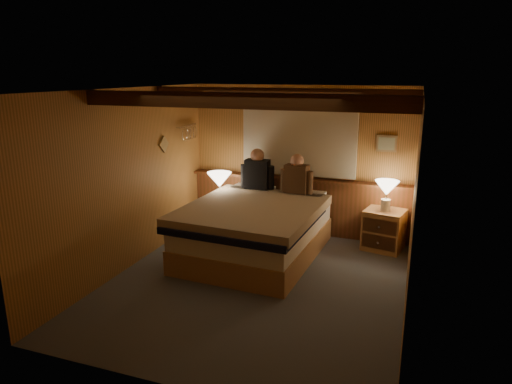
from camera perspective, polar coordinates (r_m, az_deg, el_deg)
The scene contains 19 objects.
floor at distance 5.91m, azimuth -0.00°, elevation -11.27°, with size 4.20×4.20×0.00m, color #4F545E.
ceiling at distance 5.31m, azimuth -0.00°, elevation 12.69°, with size 4.20×4.20×0.00m, color #D7A550.
wall_back at distance 7.45m, azimuth 5.41°, elevation 3.93°, with size 3.60×3.60×0.00m, color #C88648.
wall_left at distance 6.30m, azimuth -15.62°, elevation 1.45°, with size 4.20×4.20×0.00m, color #C88648.
wall_right at distance 5.19m, azimuth 19.08°, elevation -1.63°, with size 4.20×4.20×0.00m, color #C88648.
wall_front at distance 3.67m, azimuth -11.11°, elevation -7.81°, with size 3.60×3.60×0.00m, color #C88648.
wainscot at distance 7.56m, azimuth 5.16°, elevation -1.48°, with size 3.60×0.23×0.94m.
curtain_window at distance 7.33m, azimuth 5.34°, elevation 6.30°, with size 2.18×0.09×1.11m.
ceiling_beams at distance 5.45m, azimuth 0.54°, elevation 11.80°, with size 3.60×1.65×0.16m.
coat_rail at distance 7.50m, azimuth -8.46°, elevation 7.53°, with size 0.05×0.55×0.24m.
framed_print at distance 7.17m, azimuth 16.01°, elevation 5.84°, with size 0.30×0.04×0.25m.
bed at distance 6.58m, azimuth -0.11°, elevation -4.64°, with size 1.89×2.39×0.78m.
nightstand_left at distance 7.54m, azimuth -4.75°, elevation -3.25°, with size 0.56×0.53×0.53m.
nightstand_right at distance 7.11m, azimuth 15.68°, elevation -4.56°, with size 0.65×0.60×0.61m.
lamp_left at distance 7.33m, azimuth -4.59°, elevation 1.29°, with size 0.39×0.39×0.51m.
lamp_right at distance 6.91m, azimuth 16.02°, elevation 0.27°, with size 0.35×0.35×0.46m.
person_left at distance 7.28m, azimuth 0.16°, elevation 2.48°, with size 0.56×0.23×0.68m.
person_right at distance 7.04m, azimuth 5.10°, elevation 1.87°, with size 0.52×0.24×0.64m.
duffel_bag at distance 7.57m, azimuth -3.34°, elevation -4.07°, with size 0.49×0.31×0.34m.
Camera 1 is at (1.77, -5.00, 2.59)m, focal length 32.00 mm.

